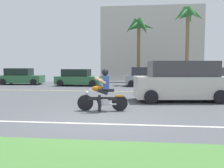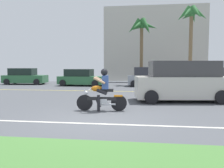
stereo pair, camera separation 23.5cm
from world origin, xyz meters
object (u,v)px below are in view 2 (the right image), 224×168
at_px(parked_car_1, 81,78).
at_px(parked_car_2, 148,77).
at_px(suv_nearby, 182,82).
at_px(palm_tree_1, 191,20).
at_px(motorcyclist, 102,93).
at_px(parked_car_3, 208,77).
at_px(palm_tree_0, 142,30).
at_px(parked_car_0, 25,77).

height_order(parked_car_1, parked_car_2, parked_car_2).
height_order(suv_nearby, palm_tree_1, palm_tree_1).
relative_size(motorcyclist, parked_car_3, 0.46).
relative_size(suv_nearby, parked_car_3, 1.12).
relative_size(parked_car_1, palm_tree_1, 0.55).
xyz_separation_m(parked_car_1, parked_car_2, (5.92, 0.11, 0.07)).
bearing_deg(parked_car_3, palm_tree_1, 118.51).
relative_size(suv_nearby, parked_car_2, 1.28).
bearing_deg(parked_car_1, palm_tree_0, 19.16).
height_order(motorcyclist, parked_car_1, motorcyclist).
height_order(motorcyclist, parked_car_2, parked_car_2).
bearing_deg(palm_tree_1, parked_car_1, -163.99).
relative_size(parked_car_3, palm_tree_1, 0.57).
bearing_deg(parked_car_3, motorcyclist, -121.00).
bearing_deg(suv_nearby, parked_car_3, 67.61).
xyz_separation_m(parked_car_1, parked_car_3, (11.07, 0.80, 0.07)).
bearing_deg(motorcyclist, parked_car_2, 79.74).
bearing_deg(motorcyclist, suv_nearby, 40.42).
height_order(parked_car_0, parked_car_2, parked_car_2).
distance_m(parked_car_1, palm_tree_0, 7.16).
relative_size(motorcyclist, suv_nearby, 0.41).
distance_m(suv_nearby, parked_car_1, 11.02).
bearing_deg(parked_car_1, parked_car_2, 1.10).
height_order(parked_car_1, parked_car_3, parked_car_3).
bearing_deg(parked_car_1, suv_nearby, -48.05).
bearing_deg(palm_tree_1, parked_car_2, -145.79).
distance_m(motorcyclist, parked_car_2, 11.46).
xyz_separation_m(motorcyclist, parked_car_1, (-3.88, 11.16, 0.00)).
height_order(motorcyclist, palm_tree_0, palm_tree_0).
height_order(parked_car_3, palm_tree_0, palm_tree_0).
height_order(parked_car_2, palm_tree_1, palm_tree_1).
height_order(suv_nearby, parked_car_3, suv_nearby).
height_order(parked_car_0, palm_tree_1, palm_tree_1).
bearing_deg(parked_car_3, palm_tree_0, 169.63).
distance_m(parked_car_3, palm_tree_0, 7.27).
relative_size(parked_car_1, parked_car_2, 1.10).
xyz_separation_m(suv_nearby, parked_car_3, (3.71, 9.00, -0.20)).
bearing_deg(palm_tree_1, palm_tree_0, -167.75).
bearing_deg(parked_car_3, parked_car_0, 179.88).
bearing_deg(parked_car_0, palm_tree_0, 5.20).
distance_m(palm_tree_0, palm_tree_1, 4.84).
xyz_separation_m(motorcyclist, suv_nearby, (3.48, 2.97, 0.27)).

